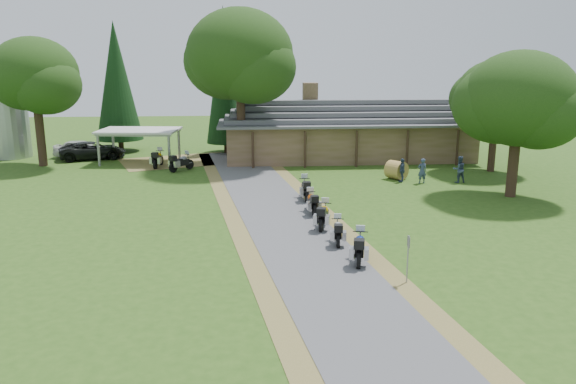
{
  "coord_description": "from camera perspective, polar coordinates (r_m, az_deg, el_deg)",
  "views": [
    {
      "loc": [
        -2.64,
        -22.82,
        8.28
      ],
      "look_at": [
        -0.47,
        4.88,
        1.6
      ],
      "focal_mm": 35.0,
      "sensor_mm": 36.0,
      "label": 1
    }
  ],
  "objects": [
    {
      "name": "carport",
      "position": [
        46.95,
        -14.79,
        4.56
      ],
      "size": [
        6.56,
        4.74,
        2.67
      ],
      "primitive_type": null,
      "rotation": [
        0.0,
        0.0,
        -0.11
      ],
      "color": "silver",
      "rests_on": "ground"
    },
    {
      "name": "oak_lodge_left",
      "position": [
        43.98,
        -4.88,
        11.64
      ],
      "size": [
        8.15,
        8.15,
        13.76
      ],
      "primitive_type": null,
      "color": "black",
      "rests_on": "ground"
    },
    {
      "name": "motorcycle_row_d",
      "position": [
        30.54,
        2.43,
        -0.96
      ],
      "size": [
        0.76,
        1.95,
        1.31
      ],
      "primitive_type": null,
      "rotation": [
        0.0,
        0.0,
        1.64
      ],
      "color": "#CB4705",
      "rests_on": "ground"
    },
    {
      "name": "motorcycle_carport_a",
      "position": [
        44.57,
        -13.06,
        3.4
      ],
      "size": [
        0.97,
        2.19,
        1.45
      ],
      "primitive_type": null,
      "rotation": [
        0.0,
        0.0,
        1.44
      ],
      "color": "#E7B00A",
      "rests_on": "ground"
    },
    {
      "name": "cedar_far",
      "position": [
        52.69,
        -16.97,
        10.15
      ],
      "size": [
        4.05,
        4.05,
        11.42
      ],
      "primitive_type": "cone",
      "color": "black",
      "rests_on": "ground"
    },
    {
      "name": "oak_lodge_right",
      "position": [
        44.0,
        20.35,
        7.88
      ],
      "size": [
        5.87,
        5.87,
        9.19
      ],
      "primitive_type": null,
      "color": "black",
      "rests_on": "ground"
    },
    {
      "name": "person_b",
      "position": [
        39.67,
        17.0,
        2.44
      ],
      "size": [
        0.63,
        0.48,
        2.13
      ],
      "primitive_type": "imported",
      "rotation": [
        0.0,
        0.0,
        3.21
      ],
      "color": "#34425E",
      "rests_on": "ground"
    },
    {
      "name": "motorcycle_carport_b",
      "position": [
        42.77,
        -10.79,
        3.08
      ],
      "size": [
        1.89,
        2.01,
        1.42
      ],
      "primitive_type": null,
      "rotation": [
        0.0,
        0.0,
        0.85
      ],
      "color": "slate",
      "rests_on": "ground"
    },
    {
      "name": "silo",
      "position": [
        53.02,
        -26.61,
        6.77
      ],
      "size": [
        3.42,
        3.42,
        6.72
      ],
      "primitive_type": "cylinder",
      "rotation": [
        0.0,
        0.0,
        0.04
      ],
      "color": "gray",
      "rests_on": "ground"
    },
    {
      "name": "ground",
      "position": [
        24.42,
        2.0,
        -6.31
      ],
      "size": [
        120.0,
        120.0,
        0.0
      ],
      "primitive_type": "plane",
      "color": "#2B4E15",
      "rests_on": "ground"
    },
    {
      "name": "car_dark_suv",
      "position": [
        49.59,
        -19.26,
        4.43
      ],
      "size": [
        4.04,
        6.22,
        2.2
      ],
      "primitive_type": "imported",
      "rotation": [
        0.0,
        0.0,
        1.87
      ],
      "color": "black",
      "rests_on": "ground"
    },
    {
      "name": "oak_silo",
      "position": [
        47.49,
        -24.23,
        9.24
      ],
      "size": [
        6.54,
        6.54,
        11.41
      ],
      "primitive_type": null,
      "color": "black",
      "rests_on": "ground"
    },
    {
      "name": "oak_driveway",
      "position": [
        36.18,
        22.29,
        6.98
      ],
      "size": [
        6.62,
        6.62,
        9.57
      ],
      "primitive_type": null,
      "color": "black",
      "rests_on": "ground"
    },
    {
      "name": "cedar_near",
      "position": [
        50.04,
        -6.47,
        11.16
      ],
      "size": [
        3.39,
        3.39,
        12.6
      ],
      "primitive_type": "cone",
      "color": "black",
      "rests_on": "ground"
    },
    {
      "name": "person_c",
      "position": [
        38.95,
        11.53,
        2.39
      ],
      "size": [
        0.59,
        0.66,
        1.9
      ],
      "primitive_type": "imported",
      "rotation": [
        0.0,
        0.0,
        4.26
      ],
      "color": "#34425E",
      "rests_on": "ground"
    },
    {
      "name": "hay_bale",
      "position": [
        39.83,
        10.95,
        2.21
      ],
      "size": [
        1.72,
        1.69,
        1.28
      ],
      "primitive_type": "cylinder",
      "rotation": [
        1.57,
        0.0,
        0.61
      ],
      "color": "#A17F3B",
      "rests_on": "ground"
    },
    {
      "name": "motorcycle_row_a",
      "position": [
        23.5,
        7.29,
        -5.44
      ],
      "size": [
        1.11,
        2.12,
        1.39
      ],
      "primitive_type": null,
      "rotation": [
        0.0,
        0.0,
        1.34
      ],
      "color": "navy",
      "rests_on": "ground"
    },
    {
      "name": "car_white_sedan",
      "position": [
        50.7,
        -20.26,
        4.36
      ],
      "size": [
        2.66,
        5.8,
        1.9
      ],
      "primitive_type": "imported",
      "rotation": [
        0.0,
        0.0,
        1.53
      ],
      "color": "silver",
      "rests_on": "ground"
    },
    {
      "name": "driveway",
      "position": [
        28.15,
        0.07,
        -3.59
      ],
      "size": [
        51.95,
        51.95,
        0.0
      ],
      "primitive_type": "plane",
      "rotation": [
        0.0,
        0.0,
        0.14
      ],
      "color": "#4C4C4E",
      "rests_on": "ground"
    },
    {
      "name": "sign_post",
      "position": [
        21.57,
        12.07,
        -6.72
      ],
      "size": [
        0.33,
        0.06,
        1.86
      ],
      "primitive_type": null,
      "color": "gray",
      "rests_on": "ground"
    },
    {
      "name": "motorcycle_row_b",
      "position": [
        25.72,
        5.08,
        -3.87
      ],
      "size": [
        0.82,
        1.87,
        1.23
      ],
      "primitive_type": null,
      "rotation": [
        0.0,
        0.0,
        1.44
      ],
      "color": "#B1B5B9",
      "rests_on": "ground"
    },
    {
      "name": "motorcycle_row_c",
      "position": [
        27.97,
        3.63,
        -2.26
      ],
      "size": [
        1.18,
        2.11,
        1.37
      ],
      "primitive_type": null,
      "rotation": [
        0.0,
        0.0,
        1.29
      ],
      "color": "#BF8800",
      "rests_on": "ground"
    },
    {
      "name": "person_a",
      "position": [
        38.77,
        13.48,
        2.31
      ],
      "size": [
        0.63,
        0.5,
        2.0
      ],
      "primitive_type": "imported",
      "rotation": [
        0.0,
        0.0,
        3.31
      ],
      "color": "#34425E",
      "rests_on": "ground"
    },
    {
      "name": "motorcycle_row_e",
      "position": [
        33.52,
        1.77,
        0.44
      ],
      "size": [
        0.68,
        2.05,
        1.4
      ],
      "primitive_type": null,
      "rotation": [
        0.0,
        0.0,
        1.57
      ],
      "color": "black",
      "rests_on": "ground"
    },
    {
      "name": "lodge",
      "position": [
        47.97,
        5.96,
        6.46
      ],
      "size": [
        21.4,
        9.4,
        4.9
      ],
      "primitive_type": null,
      "color": "brown",
      "rests_on": "ground"
    }
  ]
}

